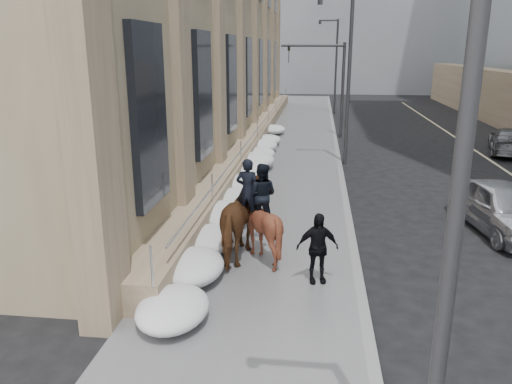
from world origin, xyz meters
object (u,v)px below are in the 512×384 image
at_px(mounted_horse_right, 260,220).
at_px(car_silver, 503,208).
at_px(pedestrian, 317,248).
at_px(mounted_horse_left, 246,218).
at_px(car_grey, 510,141).

distance_m(mounted_horse_right, car_silver, 8.03).
distance_m(pedestrian, car_silver, 7.37).
distance_m(mounted_horse_left, pedestrian, 2.30).
distance_m(mounted_horse_left, mounted_horse_right, 0.39).
relative_size(pedestrian, car_silver, 0.38).
distance_m(mounted_horse_right, car_grey, 20.09).
height_order(mounted_horse_left, mounted_horse_right, mounted_horse_left).
height_order(mounted_horse_right, car_silver, mounted_horse_right).
relative_size(mounted_horse_right, car_grey, 0.53).
height_order(mounted_horse_right, pedestrian, mounted_horse_right).
distance_m(mounted_horse_left, car_silver, 8.40).
bearing_deg(pedestrian, car_grey, 46.35).
relative_size(car_silver, car_grey, 0.95).
xyz_separation_m(mounted_horse_right, car_grey, (12.00, 16.11, -0.47)).
bearing_deg(car_grey, mounted_horse_right, 69.29).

